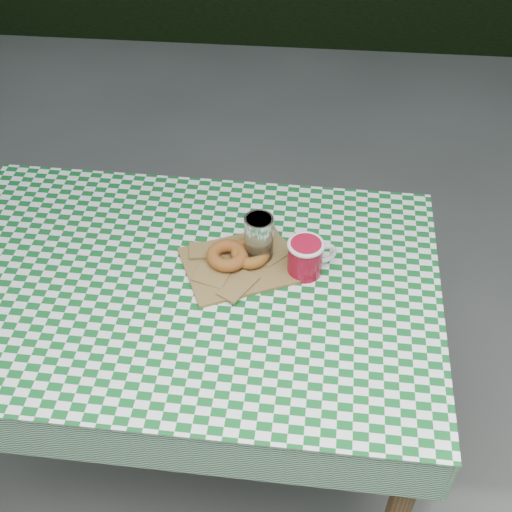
{
  "coord_description": "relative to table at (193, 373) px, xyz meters",
  "views": [
    {
      "loc": [
        0.37,
        -1.15,
        1.96
      ],
      "look_at": [
        0.25,
        0.08,
        0.79
      ],
      "focal_mm": 46.79,
      "sensor_mm": 36.0,
      "label": 1
    }
  ],
  "objects": [
    {
      "name": "bagel_back",
      "position": [
        0.16,
        0.09,
        0.41
      ],
      "size": [
        0.13,
        0.13,
        0.03
      ],
      "primitive_type": "torus",
      "rotation": [
        0.0,
        0.0,
        -0.41
      ],
      "color": "#9F5520",
      "rests_on": "paper_bag"
    },
    {
      "name": "table",
      "position": [
        0.0,
        0.0,
        0.0
      ],
      "size": [
        1.29,
        0.88,
        0.75
      ],
      "primitive_type": "cube",
      "rotation": [
        0.0,
        0.0,
        -0.02
      ],
      "color": "#54361C",
      "rests_on": "ground"
    },
    {
      "name": "drinking_glass",
      "position": [
        0.18,
        0.11,
        0.45
      ],
      "size": [
        0.09,
        0.09,
        0.14
      ],
      "primitive_type": "cylinder",
      "rotation": [
        0.0,
        0.0,
        -0.18
      ],
      "color": "white",
      "rests_on": "tablecloth"
    },
    {
      "name": "coffee_mug",
      "position": [
        0.3,
        0.07,
        0.43
      ],
      "size": [
        0.23,
        0.23,
        0.1
      ],
      "primitive_type": null,
      "rotation": [
        0.0,
        0.0,
        0.39
      ],
      "color": "maroon",
      "rests_on": "tablecloth"
    },
    {
      "name": "paper_bag",
      "position": [
        0.14,
        0.07,
        0.39
      ],
      "size": [
        0.34,
        0.31,
        0.01
      ],
      "primitive_type": "cube",
      "rotation": [
        0.0,
        0.0,
        0.43
      ],
      "color": "olive",
      "rests_on": "tablecloth"
    },
    {
      "name": "tablecloth",
      "position": [
        0.0,
        0.0,
        0.38
      ],
      "size": [
        1.31,
        0.9,
        0.01
      ],
      "primitive_type": "cube",
      "rotation": [
        0.0,
        0.0,
        -0.02
      ],
      "color": "#0D571F",
      "rests_on": "table"
    },
    {
      "name": "bagel_front",
      "position": [
        0.1,
        0.07,
        0.41
      ],
      "size": [
        0.15,
        0.15,
        0.03
      ],
      "primitive_type": "torus",
      "rotation": [
        0.0,
        0.0,
        0.51
      ],
      "color": "#99501F",
      "rests_on": "paper_bag"
    },
    {
      "name": "ground",
      "position": [
        -0.07,
        0.0,
        -0.38
      ],
      "size": [
        60.0,
        60.0,
        0.0
      ],
      "primitive_type": "plane",
      "color": "#4B4A46",
      "rests_on": "ground"
    }
  ]
}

